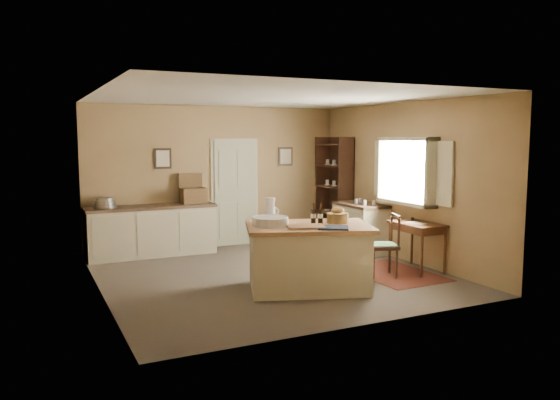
# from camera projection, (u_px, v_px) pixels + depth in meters

# --- Properties ---
(ground) EXTENTS (5.00, 5.00, 0.00)m
(ground) POSITION_uv_depth(u_px,v_px,m) (271.00, 275.00, 8.39)
(ground) COLOR brown
(ground) RESTS_ON ground
(wall_back) EXTENTS (5.00, 0.10, 2.70)m
(wall_back) POSITION_uv_depth(u_px,v_px,m) (217.00, 177.00, 10.48)
(wall_back) COLOR #9B7B50
(wall_back) RESTS_ON ground
(wall_front) EXTENTS (5.00, 0.10, 2.70)m
(wall_front) POSITION_uv_depth(u_px,v_px,m) (365.00, 207.00, 6.00)
(wall_front) COLOR #9B7B50
(wall_front) RESTS_ON ground
(wall_left) EXTENTS (0.10, 5.00, 2.70)m
(wall_left) POSITION_uv_depth(u_px,v_px,m) (98.00, 195.00, 7.17)
(wall_left) COLOR #9B7B50
(wall_left) RESTS_ON ground
(wall_right) EXTENTS (0.10, 5.00, 2.70)m
(wall_right) POSITION_uv_depth(u_px,v_px,m) (404.00, 182.00, 9.30)
(wall_right) COLOR #9B7B50
(wall_right) RESTS_ON ground
(ceiling) EXTENTS (5.00, 5.00, 0.00)m
(ceiling) POSITION_uv_depth(u_px,v_px,m) (271.00, 97.00, 8.08)
(ceiling) COLOR silver
(ceiling) RESTS_ON wall_back
(door) EXTENTS (0.97, 0.06, 2.11)m
(door) POSITION_uv_depth(u_px,v_px,m) (235.00, 191.00, 10.64)
(door) COLOR #A6A98C
(door) RESTS_ON ground
(framed_prints) EXTENTS (2.82, 0.02, 0.38)m
(framed_prints) POSITION_uv_depth(u_px,v_px,m) (227.00, 157.00, 10.50)
(framed_prints) COLOR black
(framed_prints) RESTS_ON ground
(window) EXTENTS (0.25, 1.99, 1.12)m
(window) POSITION_uv_depth(u_px,v_px,m) (408.00, 171.00, 9.07)
(window) COLOR #BEB99A
(window) RESTS_ON ground
(work_island) EXTENTS (1.96, 1.60, 1.20)m
(work_island) POSITION_uv_depth(u_px,v_px,m) (308.00, 255.00, 7.55)
(work_island) COLOR #BEB99A
(work_island) RESTS_ON ground
(sideboard) EXTENTS (2.27, 0.64, 1.18)m
(sideboard) POSITION_uv_depth(u_px,v_px,m) (152.00, 229.00, 9.74)
(sideboard) COLOR #BEB99A
(sideboard) RESTS_ON ground
(rug) EXTENTS (1.14, 1.63, 0.01)m
(rug) POSITION_uv_depth(u_px,v_px,m) (393.00, 273.00, 8.49)
(rug) COLOR #521B12
(rug) RESTS_ON ground
(writing_desk) EXTENTS (0.53, 0.87, 0.82)m
(writing_desk) POSITION_uv_depth(u_px,v_px,m) (417.00, 229.00, 8.60)
(writing_desk) COLOR #371C0E
(writing_desk) RESTS_ON ground
(desk_chair) EXTENTS (0.56, 0.56, 0.93)m
(desk_chair) POSITION_uv_depth(u_px,v_px,m) (382.00, 246.00, 8.26)
(desk_chair) COLOR black
(desk_chair) RESTS_ON ground
(right_cabinet) EXTENTS (0.61, 1.09, 0.99)m
(right_cabinet) POSITION_uv_depth(u_px,v_px,m) (360.00, 227.00, 10.05)
(right_cabinet) COLOR #BEB99A
(right_cabinet) RESTS_ON ground
(shelving_unit) EXTENTS (0.36, 0.95, 2.11)m
(shelving_unit) POSITION_uv_depth(u_px,v_px,m) (336.00, 189.00, 11.07)
(shelving_unit) COLOR black
(shelving_unit) RESTS_ON ground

